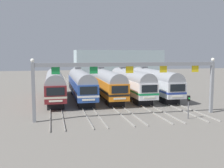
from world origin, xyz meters
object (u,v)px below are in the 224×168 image
object	(u,v)px
catenary_gantry	(130,73)
commuter_train_blue	(81,83)
commuter_train_orange	(106,83)
yard_signal_mast	(189,102)
commuter_train_maroon	(55,84)
commuter_train_silver	(154,81)
commuter_train_white	(131,82)

from	to	relation	value
catenary_gantry	commuter_train_blue	bearing A→B (deg)	107.36
commuter_train_orange	yard_signal_mast	xyz separation A→B (m)	(6.33, -15.94, -0.75)
commuter_train_blue	commuter_train_orange	distance (m)	4.22
commuter_train_maroon	commuter_train_blue	world-z (taller)	same
commuter_train_orange	commuter_train_silver	size ratio (longest dim) A/B	1.00
commuter_train_blue	commuter_train_white	world-z (taller)	same
commuter_train_maroon	commuter_train_silver	distance (m)	16.88
commuter_train_blue	catenary_gantry	world-z (taller)	catenary_gantry
commuter_train_white	yard_signal_mast	size ratio (longest dim) A/B	6.51
commuter_train_maroon	commuter_train_silver	bearing A→B (deg)	0.00
commuter_train_blue	commuter_train_silver	bearing A→B (deg)	0.00
commuter_train_white	catenary_gantry	world-z (taller)	catenary_gantry
commuter_train_silver	catenary_gantry	xyz separation A→B (m)	(-8.44, -13.50, 2.57)
commuter_train_blue	commuter_train_silver	size ratio (longest dim) A/B	1.00
commuter_train_blue	commuter_train_white	distance (m)	8.44
commuter_train_blue	commuter_train_white	size ratio (longest dim) A/B	1.00
commuter_train_blue	commuter_train_orange	xyz separation A→B (m)	(4.22, 0.00, 0.00)
commuter_train_silver	yard_signal_mast	world-z (taller)	commuter_train_silver
yard_signal_mast	commuter_train_maroon	bearing A→B (deg)	132.82
commuter_train_blue	commuter_train_orange	world-z (taller)	same
commuter_train_silver	commuter_train_white	bearing A→B (deg)	180.00
commuter_train_maroon	yard_signal_mast	size ratio (longest dim) A/B	6.51
yard_signal_mast	commuter_train_silver	bearing A→B (deg)	82.46
commuter_train_white	commuter_train_silver	size ratio (longest dim) A/B	1.00
commuter_train_blue	commuter_train_orange	size ratio (longest dim) A/B	1.00
yard_signal_mast	commuter_train_white	bearing A→B (deg)	97.54
commuter_train_maroon	commuter_train_orange	world-z (taller)	same
commuter_train_maroon	commuter_train_orange	size ratio (longest dim) A/B	1.00
commuter_train_orange	commuter_train_white	xyz separation A→B (m)	(4.22, 0.00, 0.00)
commuter_train_orange	catenary_gantry	size ratio (longest dim) A/B	0.82
commuter_train_orange	yard_signal_mast	distance (m)	17.16
commuter_train_white	commuter_train_silver	distance (m)	4.22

